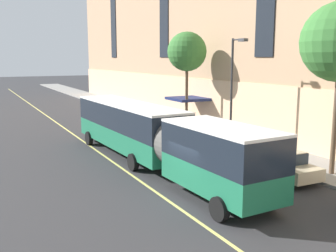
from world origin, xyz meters
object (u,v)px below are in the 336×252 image
object	(u,v)px
city_bus	(152,133)
street_lamp	(234,82)
parked_car_champagne_1	(279,163)
parked_car_darkgray_0	(145,119)
street_tree_far_uptown	(187,52)
parked_car_navy_3	(115,109)

from	to	relation	value
city_bus	street_lamp	distance (m)	7.52
city_bus	parked_car_champagne_1	distance (m)	7.26
parked_car_darkgray_0	street_lamp	distance (m)	11.98
city_bus	street_tree_far_uptown	size ratio (longest dim) A/B	2.28
parked_car_navy_3	street_lamp	bearing A→B (deg)	-84.38
parked_car_champagne_1	street_lamp	xyz separation A→B (m)	(1.70, 6.51, 3.90)
street_tree_far_uptown	street_lamp	xyz separation A→B (m)	(-1.02, -8.20, -2.16)
parked_car_navy_3	street_lamp	world-z (taller)	street_lamp
street_tree_far_uptown	city_bus	bearing A→B (deg)	-128.91
parked_car_darkgray_0	parked_car_champagne_1	size ratio (longest dim) A/B	0.98
city_bus	parked_car_navy_3	size ratio (longest dim) A/B	4.10
parked_car_navy_3	street_lamp	size ratio (longest dim) A/B	0.63
street_lamp	parked_car_champagne_1	bearing A→B (deg)	-104.59
city_bus	parked_car_navy_3	xyz separation A→B (m)	(4.99, 20.58, -1.23)
parked_car_champagne_1	parked_car_darkgray_0	bearing A→B (deg)	90.10
city_bus	parked_car_darkgray_0	xyz separation A→B (m)	(5.13, 12.75, -1.23)
street_tree_far_uptown	parked_car_navy_3	bearing A→B (deg)	104.98
parked_car_darkgray_0	street_tree_far_uptown	bearing A→B (deg)	-47.45
parked_car_champagne_1	parked_car_navy_3	bearing A→B (deg)	90.40
parked_car_darkgray_0	street_tree_far_uptown	distance (m)	7.30
city_bus	parked_car_champagne_1	bearing A→B (deg)	-43.83
parked_car_darkgray_0	parked_car_navy_3	world-z (taller)	same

